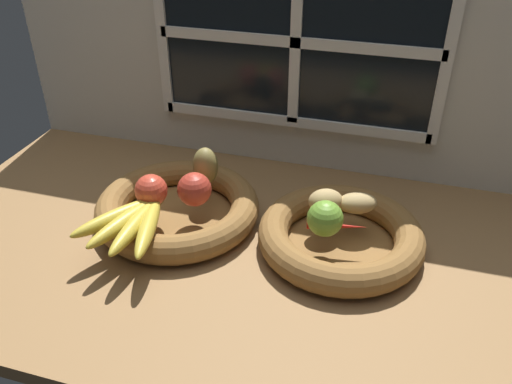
{
  "coord_description": "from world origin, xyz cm",
  "views": [
    {
      "loc": [
        23.78,
        -84.93,
        65.75
      ],
      "look_at": [
        -0.5,
        -1.88,
        9.96
      ],
      "focal_mm": 36.9,
      "sensor_mm": 36.0,
      "label": 1
    }
  ],
  "objects_px": {
    "potato_back": "(357,203)",
    "potato_oblong": "(326,201)",
    "chili_pepper": "(337,226)",
    "fruit_bowl_right": "(340,236)",
    "lime_near": "(325,219)",
    "pear_brown": "(206,166)",
    "banana_bunch_front": "(131,222)",
    "fruit_bowl_left": "(178,208)",
    "apple_red_front": "(151,190)",
    "apple_red_right": "(194,189)"
  },
  "relations": [
    {
      "from": "chili_pepper",
      "to": "fruit_bowl_right",
      "type": "bearing_deg",
      "value": 62.48
    },
    {
      "from": "fruit_bowl_left",
      "to": "banana_bunch_front",
      "type": "distance_m",
      "value": 0.14
    },
    {
      "from": "potato_oblong",
      "to": "pear_brown",
      "type": "bearing_deg",
      "value": 172.14
    },
    {
      "from": "chili_pepper",
      "to": "potato_oblong",
      "type": "bearing_deg",
      "value": 109.05
    },
    {
      "from": "apple_red_front",
      "to": "banana_bunch_front",
      "type": "xyz_separation_m",
      "value": [
        -0.0,
        -0.09,
        -0.02
      ]
    },
    {
      "from": "pear_brown",
      "to": "lime_near",
      "type": "xyz_separation_m",
      "value": [
        0.28,
        -0.11,
        -0.01
      ]
    },
    {
      "from": "pear_brown",
      "to": "banana_bunch_front",
      "type": "distance_m",
      "value": 0.21
    },
    {
      "from": "chili_pepper",
      "to": "apple_red_right",
      "type": "bearing_deg",
      "value": 166.75
    },
    {
      "from": "fruit_bowl_right",
      "to": "potato_oblong",
      "type": "xyz_separation_m",
      "value": [
        -0.04,
        0.03,
        0.06
      ]
    },
    {
      "from": "apple_red_front",
      "to": "potato_back",
      "type": "relative_size",
      "value": 0.84
    },
    {
      "from": "fruit_bowl_left",
      "to": "lime_near",
      "type": "relative_size",
      "value": 5.08
    },
    {
      "from": "apple_red_front",
      "to": "pear_brown",
      "type": "bearing_deg",
      "value": 55.45
    },
    {
      "from": "fruit_bowl_right",
      "to": "chili_pepper",
      "type": "distance_m",
      "value": 0.05
    },
    {
      "from": "apple_red_front",
      "to": "potato_oblong",
      "type": "relative_size",
      "value": 0.96
    },
    {
      "from": "banana_bunch_front",
      "to": "apple_red_front",
      "type": "bearing_deg",
      "value": 89.51
    },
    {
      "from": "potato_back",
      "to": "potato_oblong",
      "type": "distance_m",
      "value": 0.06
    },
    {
      "from": "apple_red_front",
      "to": "chili_pepper",
      "type": "xyz_separation_m",
      "value": [
        0.37,
        0.02,
        -0.02
      ]
    },
    {
      "from": "potato_back",
      "to": "potato_oblong",
      "type": "xyz_separation_m",
      "value": [
        -0.06,
        -0.02,
        0.0
      ]
    },
    {
      "from": "fruit_bowl_left",
      "to": "banana_bunch_front",
      "type": "bearing_deg",
      "value": -104.88
    },
    {
      "from": "apple_red_right",
      "to": "banana_bunch_front",
      "type": "height_order",
      "value": "apple_red_right"
    },
    {
      "from": "fruit_bowl_right",
      "to": "potato_back",
      "type": "xyz_separation_m",
      "value": [
        0.02,
        0.05,
        0.05
      ]
    },
    {
      "from": "potato_back",
      "to": "lime_near",
      "type": "bearing_deg",
      "value": -118.98
    },
    {
      "from": "potato_oblong",
      "to": "apple_red_front",
      "type": "bearing_deg",
      "value": -167.97
    },
    {
      "from": "apple_red_front",
      "to": "apple_red_right",
      "type": "xyz_separation_m",
      "value": [
        0.08,
        0.03,
        0.0
      ]
    },
    {
      "from": "apple_red_front",
      "to": "apple_red_right",
      "type": "relative_size",
      "value": 0.95
    },
    {
      "from": "fruit_bowl_right",
      "to": "apple_red_front",
      "type": "xyz_separation_m",
      "value": [
        -0.38,
        -0.04,
        0.06
      ]
    },
    {
      "from": "pear_brown",
      "to": "banana_bunch_front",
      "type": "bearing_deg",
      "value": -111.18
    },
    {
      "from": "banana_bunch_front",
      "to": "potato_oblong",
      "type": "bearing_deg",
      "value": 25.04
    },
    {
      "from": "fruit_bowl_left",
      "to": "fruit_bowl_right",
      "type": "xyz_separation_m",
      "value": [
        0.34,
        0.0,
        0.0
      ]
    },
    {
      "from": "fruit_bowl_left",
      "to": "banana_bunch_front",
      "type": "height_order",
      "value": "banana_bunch_front"
    },
    {
      "from": "fruit_bowl_right",
      "to": "lime_near",
      "type": "relative_size",
      "value": 4.78
    },
    {
      "from": "fruit_bowl_right",
      "to": "pear_brown",
      "type": "relative_size",
      "value": 3.93
    },
    {
      "from": "banana_bunch_front",
      "to": "potato_oblong",
      "type": "xyz_separation_m",
      "value": [
        0.34,
        0.16,
        0.01
      ]
    },
    {
      "from": "banana_bunch_front",
      "to": "potato_back",
      "type": "height_order",
      "value": "potato_back"
    },
    {
      "from": "fruit_bowl_left",
      "to": "fruit_bowl_right",
      "type": "relative_size",
      "value": 1.06
    },
    {
      "from": "fruit_bowl_right",
      "to": "lime_near",
      "type": "bearing_deg",
      "value": -123.69
    },
    {
      "from": "pear_brown",
      "to": "potato_back",
      "type": "xyz_separation_m",
      "value": [
        0.32,
        -0.02,
        -0.02
      ]
    },
    {
      "from": "fruit_bowl_right",
      "to": "banana_bunch_front",
      "type": "xyz_separation_m",
      "value": [
        -0.38,
        -0.13,
        0.05
      ]
    },
    {
      "from": "potato_back",
      "to": "chili_pepper",
      "type": "xyz_separation_m",
      "value": [
        -0.03,
        -0.07,
        -0.01
      ]
    },
    {
      "from": "apple_red_right",
      "to": "potato_oblong",
      "type": "bearing_deg",
      "value": 10.38
    },
    {
      "from": "lime_near",
      "to": "chili_pepper",
      "type": "relative_size",
      "value": 0.6
    },
    {
      "from": "fruit_bowl_left",
      "to": "potato_back",
      "type": "distance_m",
      "value": 0.37
    },
    {
      "from": "fruit_bowl_right",
      "to": "lime_near",
      "type": "xyz_separation_m",
      "value": [
        -0.03,
        -0.04,
        0.07
      ]
    },
    {
      "from": "pear_brown",
      "to": "potato_oblong",
      "type": "distance_m",
      "value": 0.27
    },
    {
      "from": "potato_back",
      "to": "chili_pepper",
      "type": "relative_size",
      "value": 0.69
    },
    {
      "from": "fruit_bowl_left",
      "to": "lime_near",
      "type": "distance_m",
      "value": 0.33
    },
    {
      "from": "lime_near",
      "to": "potato_oblong",
      "type": "bearing_deg",
      "value": 98.65
    },
    {
      "from": "pear_brown",
      "to": "potato_back",
      "type": "height_order",
      "value": "pear_brown"
    },
    {
      "from": "pear_brown",
      "to": "chili_pepper",
      "type": "distance_m",
      "value": 0.31
    },
    {
      "from": "fruit_bowl_left",
      "to": "potato_back",
      "type": "xyz_separation_m",
      "value": [
        0.37,
        0.05,
        0.05
      ]
    }
  ]
}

